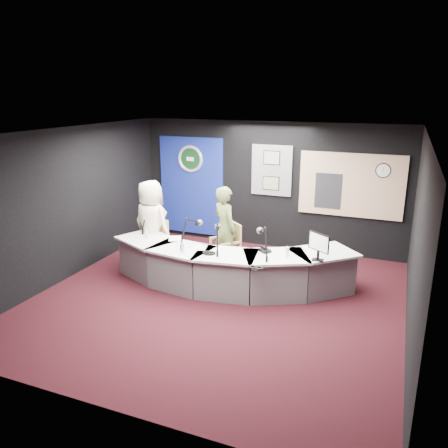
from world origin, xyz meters
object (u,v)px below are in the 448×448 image
at_px(broadcast_desk, 227,267).
at_px(armchair_right, 225,249).
at_px(armchair_left, 153,246).
at_px(person_woman, 225,229).
at_px(person_man, 152,224).

relative_size(broadcast_desk, armchair_right, 5.06).
bearing_deg(broadcast_desk, armchair_left, 168.14).
relative_size(armchair_right, person_woman, 0.52).
xyz_separation_m(broadcast_desk, person_man, (-1.74, 0.37, 0.51)).
height_order(broadcast_desk, person_woman, person_woman).
relative_size(broadcast_desk, person_man, 2.55).
xyz_separation_m(broadcast_desk, armchair_right, (-0.31, 0.70, 0.07)).
distance_m(person_man, person_woman, 1.47).
bearing_deg(broadcast_desk, armchair_right, 114.05).
height_order(armchair_right, person_woman, person_woman).
distance_m(broadcast_desk, person_woman, 0.90).
xyz_separation_m(armchair_right, person_man, (-1.43, -0.33, 0.44)).
distance_m(broadcast_desk, armchair_left, 1.78).
relative_size(armchair_left, armchair_right, 0.99).
bearing_deg(person_woman, person_man, 47.95).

